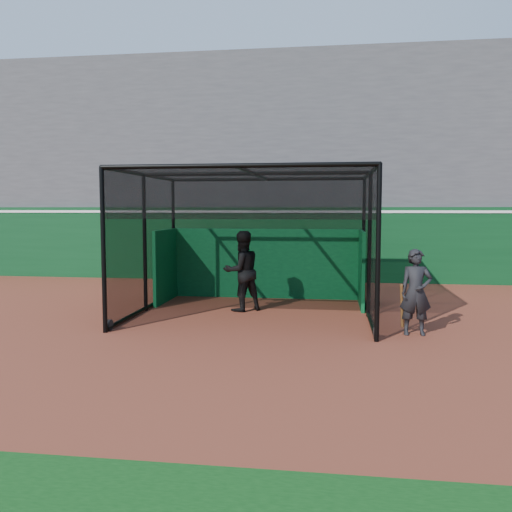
# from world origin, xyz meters

# --- Properties ---
(ground) EXTENTS (120.00, 120.00, 0.00)m
(ground) POSITION_xyz_m (0.00, 0.00, 0.00)
(ground) COLOR brown
(ground) RESTS_ON ground
(outfield_wall) EXTENTS (50.00, 0.50, 2.50)m
(outfield_wall) POSITION_xyz_m (0.00, 8.50, 1.29)
(outfield_wall) COLOR #0A3C19
(outfield_wall) RESTS_ON ground
(grandstand) EXTENTS (50.00, 7.85, 8.95)m
(grandstand) POSITION_xyz_m (0.00, 12.27, 4.48)
(grandstand) COLOR #4C4C4F
(grandstand) RESTS_ON ground
(batting_cage) EXTENTS (5.36, 4.81, 3.25)m
(batting_cage) POSITION_xyz_m (0.18, 2.56, 1.62)
(batting_cage) COLOR black
(batting_cage) RESTS_ON ground
(batter) EXTENTS (1.18, 1.14, 1.92)m
(batter) POSITION_xyz_m (-0.16, 2.84, 0.96)
(batter) COLOR black
(batter) RESTS_ON ground
(on_deck_player) EXTENTS (0.64, 0.44, 1.67)m
(on_deck_player) POSITION_xyz_m (3.59, 0.84, 0.83)
(on_deck_player) COLOR black
(on_deck_player) RESTS_ON ground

